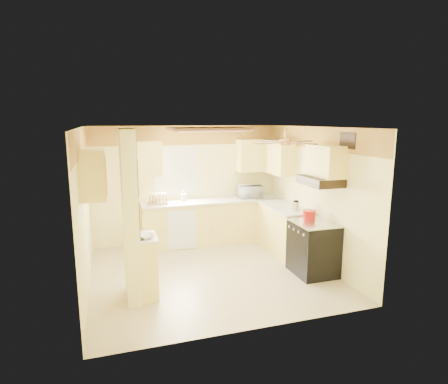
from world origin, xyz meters
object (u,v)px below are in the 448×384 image
object	(u,v)px
stove	(313,248)
dutch_oven	(309,214)
bowl	(147,236)
microwave	(250,191)
kettle	(296,206)

from	to	relation	value
stove	dutch_oven	world-z (taller)	dutch_oven
bowl	microwave	bearing A→B (deg)	42.25
kettle	microwave	bearing A→B (deg)	104.24
stove	microwave	world-z (taller)	microwave
dutch_oven	stove	bearing A→B (deg)	-97.63
stove	bowl	size ratio (longest dim) A/B	4.10
stove	microwave	size ratio (longest dim) A/B	1.82
microwave	bowl	size ratio (longest dim) A/B	2.26
microwave	dutch_oven	distance (m)	1.94
stove	microwave	distance (m)	2.24
microwave	bowl	distance (m)	3.34
bowl	stove	bearing A→B (deg)	2.29
stove	microwave	bearing A→B (deg)	98.94
dutch_oven	kettle	distance (m)	0.48
microwave	kettle	distance (m)	1.47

